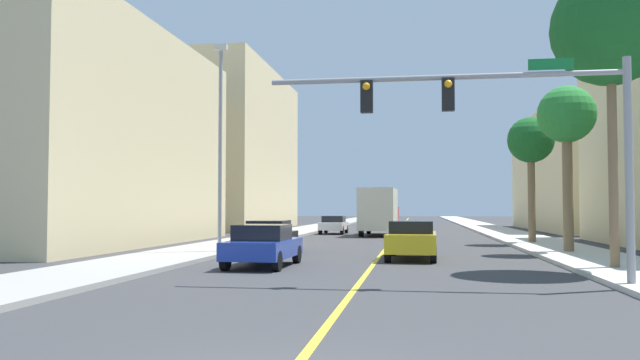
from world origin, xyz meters
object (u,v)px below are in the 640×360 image
car_blue (263,245)px  car_yellow (412,239)px  car_black (269,236)px  delivery_truck (379,211)px  palm_far (531,143)px  street_lamp (220,137)px  car_white (334,224)px  traffic_signal_mast (508,117)px  palm_near (610,29)px  palm_mid (567,119)px

car_blue → car_yellow: 6.21m
car_black → delivery_truck: delivery_truck is taller
delivery_truck → car_black: bearing=-101.0°
palm_far → car_blue: palm_far is taller
street_lamp → car_white: size_ratio=2.28×
traffic_signal_mast → street_lamp: size_ratio=1.03×
car_white → car_blue: size_ratio=0.94×
street_lamp → car_blue: bearing=-57.8°
traffic_signal_mast → palm_near: bearing=48.9°
palm_far → car_yellow: 13.17m
traffic_signal_mast → car_black: bearing=129.1°
street_lamp → car_black: 4.83m
car_blue → delivery_truck: delivery_truck is taller
traffic_signal_mast → delivery_truck: (-4.91, 28.11, -2.52)m
palm_far → traffic_signal_mast: bearing=-101.6°
delivery_truck → car_white: bearing=146.7°
car_blue → car_black: 6.56m
palm_far → car_yellow: size_ratio=1.56×
palm_far → car_yellow: palm_far is taller
traffic_signal_mast → palm_near: 6.60m
palm_far → car_blue: 18.83m
car_yellow → street_lamp: bearing=173.0°
car_blue → delivery_truck: bearing=85.1°
palm_far → car_black: (-12.56, -7.93, -4.76)m
traffic_signal_mast → delivery_truck: traffic_signal_mast is taller
car_blue → palm_mid: bearing=33.1°
palm_mid → car_black: bearing=-176.6°
car_white → delivery_truck: delivery_truck is taller
car_black → delivery_truck: (3.83, 17.38, 1.01)m
car_blue → delivery_truck: size_ratio=0.55×
car_blue → delivery_truck: (2.49, 23.80, 1.02)m
palm_mid → car_white: 23.38m
street_lamp → car_blue: 7.26m
palm_mid → car_black: (-12.78, -0.75, -5.03)m
traffic_signal_mast → car_blue: 9.26m
traffic_signal_mast → car_black: size_ratio=1.97×
street_lamp → palm_far: size_ratio=1.31×
palm_far → palm_near: bearing=-90.3°
traffic_signal_mast → palm_far: 19.09m
street_lamp → car_white: (2.06, 21.28, -4.26)m
palm_mid → delivery_truck: 19.31m
palm_near → palm_mid: 7.41m
car_white → car_blue: car_blue is taller
street_lamp → car_yellow: street_lamp is taller
traffic_signal_mast → delivery_truck: 28.64m
street_lamp → palm_mid: bearing=8.5°
palm_mid → car_white: size_ratio=1.82×
palm_near → palm_far: 14.52m
palm_mid → car_yellow: (-6.52, -3.38, -4.99)m
palm_far → car_white: 17.77m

